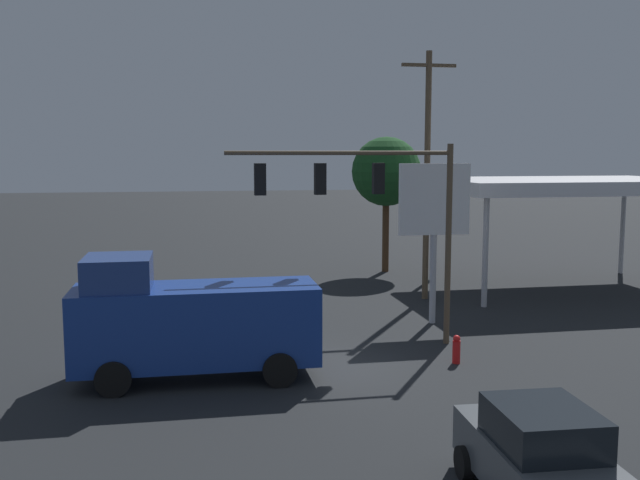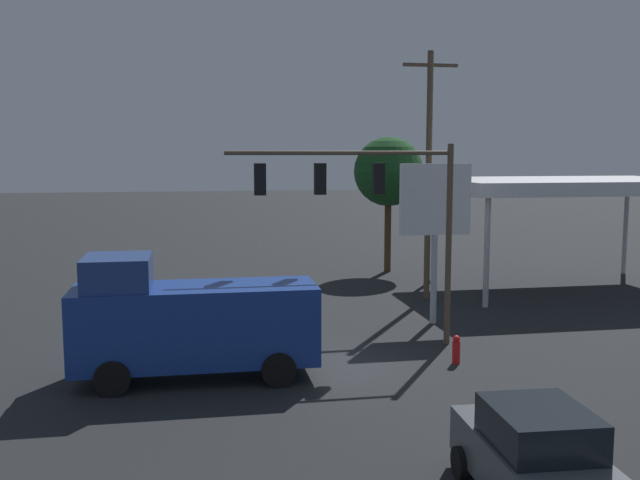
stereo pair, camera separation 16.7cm
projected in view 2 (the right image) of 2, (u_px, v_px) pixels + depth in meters
The scene contains 9 objects.
ground_plane at pixel (332, 367), 21.44m from camera, with size 200.00×200.00×0.00m, color black.
traffic_signal_assembly at pixel (367, 197), 22.96m from camera, with size 7.45×0.43×6.69m.
utility_pole at pixel (429, 171), 30.70m from camera, with size 2.40×0.26×10.68m.
gas_station_canopy at pixel (567, 186), 33.23m from camera, with size 11.77×7.70×5.18m.
price_sign at pixel (435, 207), 26.39m from camera, with size 2.70×0.27×6.01m.
sedan_waiting at pixel (538, 461), 12.65m from camera, with size 2.21×4.48×1.93m.
delivery_truck at pixel (189, 320), 20.09m from camera, with size 6.81×2.59×3.58m.
street_tree at pixel (388, 172), 37.92m from camera, with size 3.69×3.69×7.25m.
fire_hydrant at pixel (456, 350), 21.70m from camera, with size 0.24×0.24×0.88m.
Camera 2 is at (4.06, 20.41, 6.40)m, focal length 40.00 mm.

